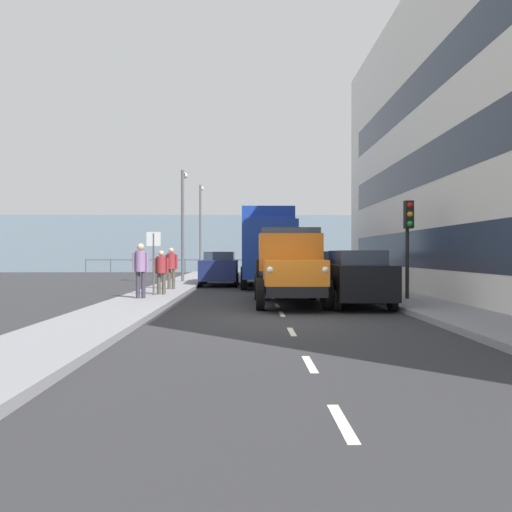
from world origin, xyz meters
TOP-DOWN VIEW (x-y plane):
  - ground_plane at (0.00, -9.49)m, footprint 80.00×80.00m
  - sidewalk_left at (-4.36, -9.49)m, footprint 2.06×37.68m
  - sidewalk_right at (4.36, -9.49)m, footprint 2.06×37.68m
  - road_centreline_markings at (0.00, -9.58)m, footprint 0.12×34.08m
  - sea_horizon at (0.00, -31.33)m, footprint 80.00×0.80m
  - seawall_railing at (-0.00, -27.73)m, footprint 28.08×0.08m
  - truck_vintage_orange at (-0.41, -3.34)m, footprint 2.17×5.64m
  - lorry_cargo_blue at (-0.05, -12.77)m, footprint 2.58×8.20m
  - car_black_kerbside_near at (-2.38, -2.90)m, footprint 1.76×3.85m
  - car_red_kerbside_1 at (-2.38, -8.61)m, footprint 1.79×4.07m
  - car_silver_kerbside_2 at (-2.38, -14.05)m, footprint 1.83×4.30m
  - car_navy_oppositeside_0 at (2.38, -13.36)m, footprint 1.89×4.63m
  - pedestrian_with_bag at (4.47, -4.27)m, footprint 0.53×0.34m
  - pedestrian_couple_b at (4.06, -5.80)m, footprint 0.53×0.34m
  - pedestrian_strolling at (4.11, -8.48)m, footprint 0.53×0.34m
  - traffic_light_near at (-4.32, -3.89)m, footprint 0.28×0.41m
  - lamp_post_promenade at (4.39, -14.28)m, footprint 0.32×1.14m
  - lamp_post_far at (4.46, -24.75)m, footprint 0.32×1.14m
  - street_sign at (4.28, -5.51)m, footprint 0.50×0.07m

SIDE VIEW (x-z plane):
  - ground_plane at x=0.00m, z-range 0.00..0.00m
  - road_centreline_markings at x=0.00m, z-range 0.00..0.01m
  - sidewalk_left at x=-4.36m, z-range 0.00..0.15m
  - sidewalk_right at x=4.36m, z-range 0.00..0.15m
  - car_black_kerbside_near at x=-2.38m, z-range 0.03..1.75m
  - car_red_kerbside_1 at x=-2.38m, z-range 0.03..1.75m
  - car_silver_kerbside_2 at x=-2.38m, z-range 0.04..1.76m
  - car_navy_oppositeside_0 at x=2.38m, z-range 0.04..1.76m
  - seawall_railing at x=0.00m, z-range 0.32..1.52m
  - pedestrian_couple_b at x=4.06m, z-range 0.28..1.87m
  - pedestrian_strolling at x=4.11m, z-range 0.30..2.02m
  - truck_vintage_orange at x=-0.41m, z-range -0.04..2.39m
  - pedestrian_with_bag at x=4.47m, z-range 0.32..2.13m
  - street_sign at x=4.28m, z-range 0.56..2.81m
  - lorry_cargo_blue at x=-0.05m, z-range 0.14..4.01m
  - traffic_light_near at x=-4.32m, z-range 0.87..4.07m
  - sea_horizon at x=0.00m, z-range 0.00..5.00m
  - lamp_post_promenade at x=4.39m, z-range 0.75..6.68m
  - lamp_post_far at x=4.46m, z-range 0.77..7.38m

